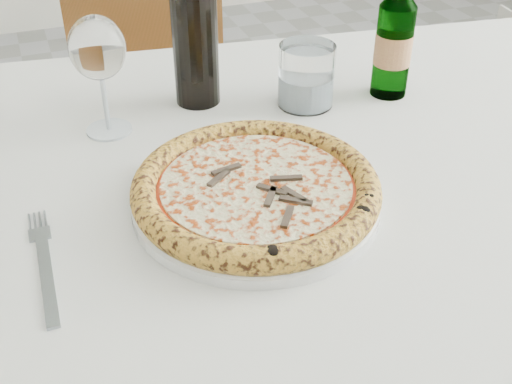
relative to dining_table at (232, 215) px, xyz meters
The scene contains 9 objects.
dining_table is the anchor object (origin of this frame).
chair_far 0.77m from the dining_table, 87.34° to the left, with size 0.49×0.49×0.93m.
plate 0.14m from the dining_table, 90.00° to the right, with size 0.31×0.31×0.02m.
pizza 0.15m from the dining_table, 90.00° to the right, with size 0.31×0.31×0.03m.
fork 0.30m from the dining_table, 154.27° to the right, with size 0.03×0.21×0.00m.
wine_glass 0.30m from the dining_table, 131.84° to the left, with size 0.08×0.08×0.18m.
tumbler 0.25m from the dining_table, 37.22° to the left, with size 0.09×0.09×0.10m.
beer_bottle 0.38m from the dining_table, 20.37° to the left, with size 0.06×0.06×0.23m.
wine_bottle 0.29m from the dining_table, 85.77° to the left, with size 0.07×0.07×0.29m.
Camera 1 is at (-0.39, -0.45, 1.23)m, focal length 45.00 mm.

